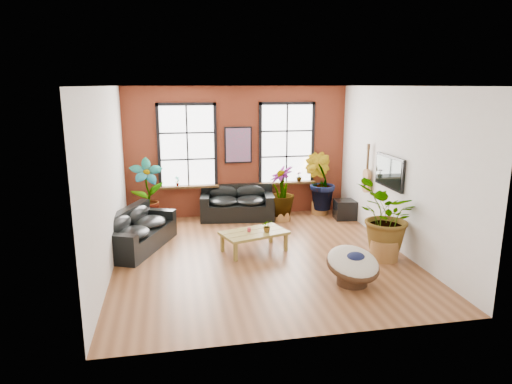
{
  "coord_description": "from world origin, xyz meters",
  "views": [
    {
      "loc": [
        -1.79,
        -8.89,
        3.52
      ],
      "look_at": [
        0.0,
        0.6,
        1.25
      ],
      "focal_mm": 32.0,
      "sensor_mm": 36.0,
      "label": 1
    }
  ],
  "objects_px": {
    "coffee_table": "(254,234)",
    "sofa_back": "(237,203)",
    "sofa_left": "(136,231)",
    "papasan_chair": "(353,265)"
  },
  "relations": [
    {
      "from": "coffee_table",
      "to": "sofa_back",
      "type": "bearing_deg",
      "value": 71.22
    },
    {
      "from": "sofa_back",
      "to": "sofa_left",
      "type": "xyz_separation_m",
      "value": [
        -2.52,
        -1.93,
        -0.02
      ]
    },
    {
      "from": "sofa_back",
      "to": "sofa_left",
      "type": "height_order",
      "value": "sofa_back"
    },
    {
      "from": "sofa_back",
      "to": "papasan_chair",
      "type": "bearing_deg",
      "value": -65.7
    },
    {
      "from": "sofa_back",
      "to": "sofa_left",
      "type": "distance_m",
      "value": 3.18
    },
    {
      "from": "sofa_back",
      "to": "coffee_table",
      "type": "height_order",
      "value": "sofa_back"
    },
    {
      "from": "papasan_chair",
      "to": "sofa_left",
      "type": "bearing_deg",
      "value": 132.72
    },
    {
      "from": "sofa_left",
      "to": "sofa_back",
      "type": "bearing_deg",
      "value": -29.17
    },
    {
      "from": "coffee_table",
      "to": "sofa_left",
      "type": "bearing_deg",
      "value": 146.52
    },
    {
      "from": "papasan_chair",
      "to": "sofa_back",
      "type": "bearing_deg",
      "value": 93.95
    }
  ]
}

